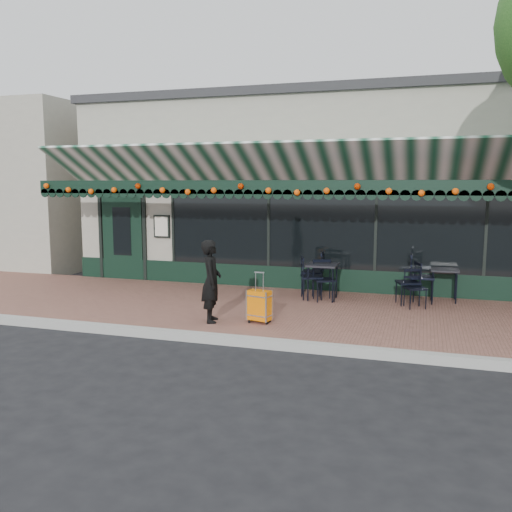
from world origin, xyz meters
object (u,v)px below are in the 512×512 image
(chair_a_front, at_px, (415,289))
(chair_b_left, at_px, (313,272))
(woman, at_px, (211,281))
(chair_a_right, at_px, (422,278))
(chair_b_front, at_px, (324,280))
(cafe_table_a, at_px, (445,272))
(chair_a_left, at_px, (408,283))
(cafe_table_b, at_px, (323,268))
(chair_b_right, at_px, (312,277))
(suitcase, at_px, (259,306))

(chair_a_front, distance_m, chair_b_left, 2.30)
(woman, bearing_deg, chair_a_right, -69.68)
(chair_a_front, bearing_deg, chair_b_front, 152.82)
(cafe_table_a, bearing_deg, chair_b_left, -179.22)
(cafe_table_a, relative_size, chair_a_left, 0.77)
(woman, relative_size, chair_a_front, 1.89)
(woman, bearing_deg, chair_b_left, -40.15)
(cafe_table_b, height_order, chair_b_left, chair_b_left)
(chair_a_right, height_order, chair_b_left, chair_a_right)
(woman, height_order, chair_b_right, woman)
(chair_a_front, height_order, chair_b_right, chair_b_right)
(woman, relative_size, cafe_table_b, 1.92)
(chair_a_left, height_order, chair_b_right, chair_b_right)
(cafe_table_a, bearing_deg, chair_a_front, -124.20)
(chair_a_front, distance_m, chair_b_front, 1.80)
(chair_a_front, bearing_deg, chair_a_left, 95.52)
(woman, xyz_separation_m, chair_b_front, (1.56, 2.26, -0.29))
(cafe_table_a, xyz_separation_m, chair_a_right, (-0.44, -0.23, -0.10))
(woman, height_order, chair_a_front, woman)
(cafe_table_a, xyz_separation_m, chair_b_right, (-2.63, -0.57, -0.15))
(cafe_table_a, height_order, chair_a_front, chair_a_front)
(chair_b_left, xyz_separation_m, chair_b_right, (0.08, -0.54, -0.02))
(cafe_table_b, xyz_separation_m, chair_b_front, (0.05, -0.10, -0.24))
(chair_a_left, distance_m, chair_b_front, 1.66)
(chair_a_front, xyz_separation_m, chair_b_right, (-2.08, 0.24, 0.07))
(chair_b_left, bearing_deg, chair_a_right, 80.34)
(chair_a_right, xyz_separation_m, chair_b_right, (-2.19, -0.35, -0.05))
(chair_a_left, relative_size, chair_b_left, 0.93)
(chair_a_left, relative_size, chair_b_right, 0.96)
(chair_a_left, bearing_deg, cafe_table_a, 109.16)
(cafe_table_b, relative_size, chair_a_front, 0.98)
(cafe_table_a, relative_size, chair_b_front, 0.78)
(chair_a_front, bearing_deg, suitcase, -165.56)
(cafe_table_a, height_order, cafe_table_b, cafe_table_b)
(cafe_table_a, distance_m, chair_b_right, 2.70)
(chair_b_right, bearing_deg, chair_a_left, -107.36)
(suitcase, bearing_deg, woman, -154.20)
(chair_a_left, xyz_separation_m, chair_a_right, (0.26, 0.33, 0.07))
(suitcase, bearing_deg, chair_a_left, 56.87)
(cafe_table_a, xyz_separation_m, chair_b_front, (-2.35, -0.69, -0.17))
(cafe_table_a, distance_m, chair_a_front, 1.01)
(chair_a_left, distance_m, chair_a_right, 0.42)
(cafe_table_a, bearing_deg, suitcase, -138.07)
(chair_a_front, relative_size, chair_b_right, 0.84)
(suitcase, bearing_deg, chair_a_front, 51.71)
(cafe_table_a, height_order, chair_b_front, chair_b_front)
(cafe_table_b, relative_size, chair_b_right, 0.83)
(cafe_table_a, distance_m, cafe_table_b, 2.47)
(chair_b_left, bearing_deg, suitcase, -12.82)
(suitcase, distance_m, cafe_table_a, 4.17)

